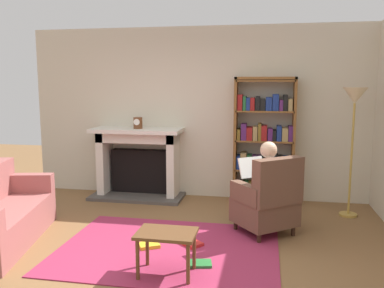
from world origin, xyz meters
TOP-DOWN VIEW (x-y plane):
  - ground at (0.00, 0.00)m, footprint 14.00×14.00m
  - back_wall at (0.00, 2.55)m, footprint 5.60×0.10m
  - area_rug at (0.00, 0.30)m, footprint 2.40×1.80m
  - fireplace at (-0.98, 2.30)m, footprint 1.47×0.64m
  - mantel_clock at (-0.95, 2.20)m, footprint 0.14×0.14m
  - bookshelf at (1.00, 2.33)m, footprint 0.91×0.32m
  - armchair_reading at (1.08, 0.95)m, footprint 0.89×0.88m
  - seated_reader at (1.00, 1.05)m, footprint 0.57×0.59m
  - side_table at (0.13, -0.29)m, footprint 0.56×0.39m
  - scattered_books at (0.12, 0.26)m, footprint 0.90×0.74m
  - floor_lamp at (2.18, 1.88)m, footprint 0.32×0.32m

SIDE VIEW (x-z plane):
  - ground at x=0.00m, z-range 0.00..0.00m
  - area_rug at x=0.00m, z-range 0.00..0.01m
  - scattered_books at x=0.12m, z-range 0.01..0.05m
  - side_table at x=0.13m, z-range 0.15..0.58m
  - armchair_reading at x=1.08m, z-range -0.06..0.91m
  - fireplace at x=-0.98m, z-range 0.03..1.15m
  - seated_reader at x=1.00m, z-range 0.05..1.19m
  - bookshelf at x=1.00m, z-range -0.03..1.89m
  - mantel_clock at x=-0.95m, z-range 1.12..1.30m
  - back_wall at x=0.00m, z-range 0.00..2.70m
  - floor_lamp at x=2.18m, z-range 0.62..2.38m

